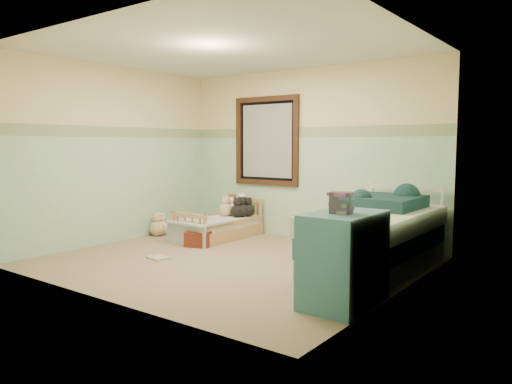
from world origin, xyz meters
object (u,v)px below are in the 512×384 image
Objects in this scene: plush_floor_tan at (158,228)px; dresser at (344,259)px; plush_floor_cream at (161,227)px; floor_book at (158,258)px; toddler_bed_frame at (219,232)px; twin_bed_frame at (375,259)px; red_pillow at (199,239)px.

plush_floor_tan is 0.29× the size of dresser.
plush_floor_cream is 1.62m from floor_book.
plush_floor_tan is (-0.87, -0.43, 0.03)m from toddler_bed_frame.
floor_book is (1.17, -1.11, -0.11)m from plush_floor_cream.
toddler_bed_frame is 1.48m from floor_book.
twin_bed_frame is at bearing 36.88° from floor_book.
toddler_bed_frame is 0.95m from plush_floor_cream.
floor_book is at bearing -43.60° from plush_floor_cream.
twin_bed_frame is 1.41m from dresser.
twin_bed_frame is at bearing 1.47° from plush_floor_tan.
twin_bed_frame is 2.46m from red_pillow.
dresser is 2.43× the size of red_pillow.
toddler_bed_frame is 5.68× the size of plush_floor_cream.
plush_floor_cream reaches higher than floor_book.
twin_bed_frame is (3.48, 0.09, -0.01)m from plush_floor_tan.
dresser is at bearing -18.42° from plush_floor_tan.
dresser reaches higher than floor_book.
plush_floor_cream is 0.29× the size of dresser.
dresser reaches higher than plush_floor_tan.
red_pillow is at bearing -13.64° from plush_floor_cream.
dresser is at bearing 6.30° from floor_book.
dresser is 3.13× the size of floor_book.
plush_floor_tan is at bearing -178.53° from twin_bed_frame.
plush_floor_cream is 0.12× the size of twin_bed_frame.
twin_bed_frame reaches higher than floor_book.
plush_floor_tan is 0.71× the size of red_pillow.
dresser is (2.90, -1.68, 0.32)m from toddler_bed_frame.
toddler_bed_frame reaches higher than floor_book.
plush_floor_cream reaches higher than twin_bed_frame.
dresser is 2.95m from red_pillow.
red_pillow is at bearing -74.49° from toddler_bed_frame.
plush_floor_cream reaches higher than red_pillow.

